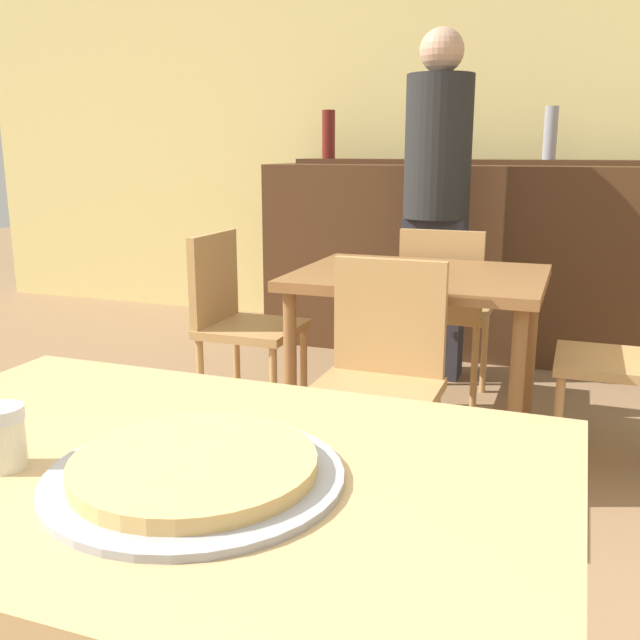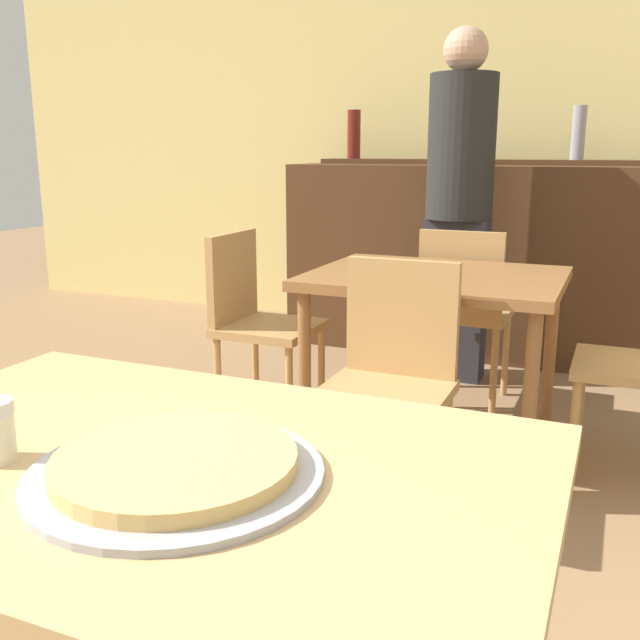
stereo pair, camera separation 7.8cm
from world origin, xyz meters
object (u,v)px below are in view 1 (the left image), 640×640
chair_far_side_right (636,349)px  person_standing (436,194)px  chair_far_side_front (380,370)px  cheese_shaker (3,437)px  chair_far_side_left (237,315)px  pizza_tray (195,469)px  chair_far_side_back (444,303)px

chair_far_side_right → person_standing: bearing=-136.7°
chair_far_side_front → chair_far_side_right: size_ratio=1.00×
chair_far_side_right → cheese_shaker: size_ratio=8.83×
chair_far_side_front → cheese_shaker: bearing=-98.3°
chair_far_side_left → person_standing: bearing=-33.6°
chair_far_side_front → cheese_shaker: size_ratio=8.83×
pizza_tray → person_standing: bearing=94.5°
pizza_tray → person_standing: size_ratio=0.24×
chair_far_side_front → chair_far_side_right: (0.80, 0.56, 0.00)m
chair_far_side_back → person_standing: person_standing is taller
chair_far_side_front → chair_far_side_right: 0.98m
chair_far_side_right → chair_far_side_back: bearing=-124.9°
pizza_tray → chair_far_side_right: bearing=69.2°
chair_far_side_back → chair_far_side_left: 0.98m
chair_far_side_back → pizza_tray: 2.46m
chair_far_side_back → pizza_tray: size_ratio=1.97×
chair_far_side_left → cheese_shaker: size_ratio=8.83×
chair_far_side_right → person_standing: (-0.94, 1.00, 0.47)m
pizza_tray → person_standing: person_standing is taller
chair_far_side_back → cheese_shaker: size_ratio=8.83×
chair_far_side_back → chair_far_side_front: bearing=90.0°
chair_far_side_left → chair_far_side_front: bearing=-124.9°
chair_far_side_right → person_standing: person_standing is taller
cheese_shaker → person_standing: 2.95m
chair_far_side_front → pizza_tray: 1.35m
cheese_shaker → chair_far_side_back: bearing=85.4°
pizza_tray → cheese_shaker: bearing=-167.9°
chair_far_side_front → person_standing: 1.63m
chair_far_side_back → cheese_shaker: bearing=85.4°
person_standing → chair_far_side_back: bearing=-72.4°
chair_far_side_left → cheese_shaker: chair_far_side_left is taller
chair_far_side_back → pizza_tray: chair_far_side_back is taller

